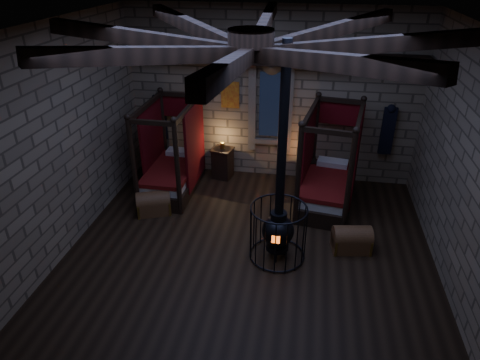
% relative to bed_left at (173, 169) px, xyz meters
% --- Properties ---
extents(room, '(7.02, 7.02, 4.29)m').
position_rel_bed_left_xyz_m(room, '(2.21, -2.21, 3.21)').
color(room, black).
rests_on(room, ground).
extents(bed_left, '(1.12, 2.09, 2.17)m').
position_rel_bed_left_xyz_m(bed_left, '(0.00, 0.00, 0.00)').
color(bed_left, black).
rests_on(bed_left, ground).
extents(bed_right, '(1.43, 2.28, 2.23)m').
position_rel_bed_left_xyz_m(bed_right, '(3.69, -0.05, 0.02)').
color(bed_right, black).
rests_on(bed_right, ground).
extents(trunk_left, '(0.84, 0.70, 0.53)m').
position_rel_bed_left_xyz_m(trunk_left, '(-0.11, -1.14, -0.30)').
color(trunk_left, brown).
rests_on(trunk_left, ground).
extents(trunk_right, '(0.79, 0.57, 0.53)m').
position_rel_bed_left_xyz_m(trunk_right, '(4.16, -1.79, -0.30)').
color(trunk_right, brown).
rests_on(trunk_right, ground).
extents(nightstand_left, '(0.58, 0.56, 0.97)m').
position_rel_bed_left_xyz_m(nightstand_left, '(1.06, 0.83, -0.13)').
color(nightstand_left, black).
rests_on(nightstand_left, ground).
extents(nightstand_right, '(0.48, 0.47, 0.74)m').
position_rel_bed_left_xyz_m(nightstand_right, '(3.21, 0.78, -0.19)').
color(nightstand_right, black).
rests_on(nightstand_right, ground).
extents(stove, '(1.07, 1.07, 4.05)m').
position_rel_bed_left_xyz_m(stove, '(2.75, -2.24, 0.11)').
color(stove, black).
rests_on(stove, ground).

